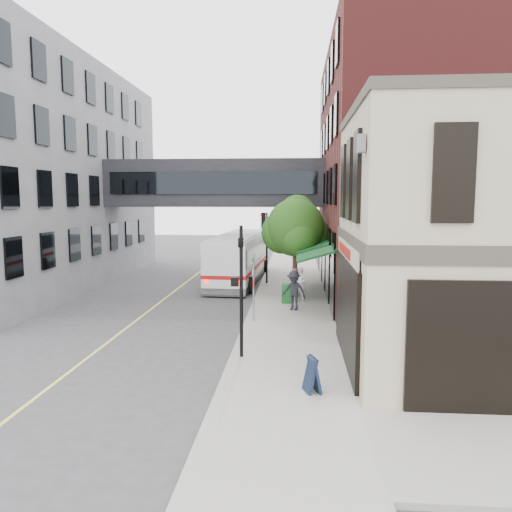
% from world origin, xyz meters
% --- Properties ---
extents(ground, '(120.00, 120.00, 0.00)m').
position_xyz_m(ground, '(0.00, 0.00, 0.00)').
color(ground, '#38383A').
rests_on(ground, ground).
extents(sidewalk_main, '(4.00, 60.00, 0.15)m').
position_xyz_m(sidewalk_main, '(2.00, 14.00, 0.07)').
color(sidewalk_main, gray).
rests_on(sidewalk_main, ground).
extents(corner_building, '(10.19, 8.12, 8.45)m').
position_xyz_m(corner_building, '(8.97, 2.00, 4.21)').
color(corner_building, tan).
rests_on(corner_building, ground).
extents(brick_building, '(13.76, 18.00, 14.00)m').
position_xyz_m(brick_building, '(9.98, 15.00, 6.99)').
color(brick_building, '#521A19').
rests_on(brick_building, ground).
extents(skyway_bridge, '(14.00, 3.18, 3.00)m').
position_xyz_m(skyway_bridge, '(-3.00, 18.00, 6.50)').
color(skyway_bridge, black).
rests_on(skyway_bridge, ground).
extents(traffic_signal_near, '(0.44, 0.22, 4.60)m').
position_xyz_m(traffic_signal_near, '(0.37, 2.00, 2.98)').
color(traffic_signal_near, black).
rests_on(traffic_signal_near, sidewalk_main).
extents(traffic_signal_far, '(0.53, 0.28, 4.50)m').
position_xyz_m(traffic_signal_far, '(0.26, 17.00, 3.34)').
color(traffic_signal_far, black).
rests_on(traffic_signal_far, sidewalk_main).
extents(street_sign_pole, '(0.08, 0.75, 3.00)m').
position_xyz_m(street_sign_pole, '(0.39, 7.00, 1.93)').
color(street_sign_pole, gray).
rests_on(street_sign_pole, sidewalk_main).
extents(street_tree, '(3.80, 3.20, 5.60)m').
position_xyz_m(street_tree, '(2.19, 13.22, 3.91)').
color(street_tree, '#382619').
rests_on(street_tree, sidewalk_main).
extents(lane_marking, '(0.12, 40.00, 0.01)m').
position_xyz_m(lane_marking, '(-5.00, 10.00, 0.01)').
color(lane_marking, '#D8CC4C').
rests_on(lane_marking, ground).
extents(bus, '(3.27, 11.71, 3.12)m').
position_xyz_m(bus, '(-1.49, 18.35, 1.75)').
color(bus, silver).
rests_on(bus, ground).
extents(pedestrian_a, '(0.77, 0.64, 1.81)m').
position_xyz_m(pedestrian_a, '(2.49, 11.47, 1.05)').
color(pedestrian_a, white).
rests_on(pedestrian_a, sidewalk_main).
extents(pedestrian_b, '(0.98, 0.90, 1.63)m').
position_xyz_m(pedestrian_b, '(2.28, 12.44, 0.97)').
color(pedestrian_b, pink).
rests_on(pedestrian_b, sidewalk_main).
extents(pedestrian_c, '(1.42, 1.14, 1.92)m').
position_xyz_m(pedestrian_c, '(2.16, 9.33, 1.11)').
color(pedestrian_c, black).
rests_on(pedestrian_c, sidewalk_main).
extents(newspaper_box, '(0.51, 0.45, 0.98)m').
position_xyz_m(newspaper_box, '(1.79, 10.94, 0.64)').
color(newspaper_box, '#14581C').
rests_on(newspaper_box, sidewalk_main).
extents(sandwich_board, '(0.53, 0.65, 1.01)m').
position_xyz_m(sandwich_board, '(2.72, -0.98, 0.66)').
color(sandwich_board, black).
rests_on(sandwich_board, sidewalk_main).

